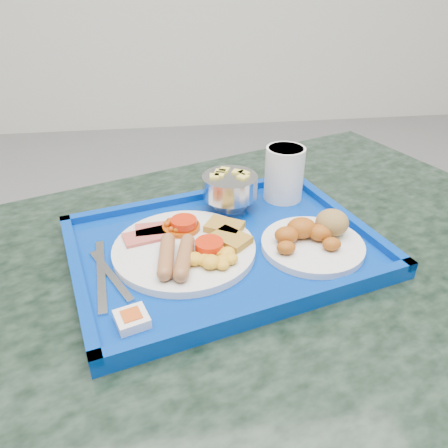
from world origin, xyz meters
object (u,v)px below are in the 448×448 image
Objects in this scene: fruit_bowl at (230,187)px; juice_cup at (284,172)px; table at (242,339)px; bread_plate at (314,237)px; main_plate at (188,247)px; tray at (224,248)px.

juice_cup is at bearing 15.04° from fruit_bowl.
table is 0.25m from bread_plate.
table is at bearing -88.05° from fruit_bowl.
table is 0.29m from fruit_bowl.
table is 0.24m from main_plate.
tray is 0.15m from bread_plate.
main_plate is 2.25× the size of fruit_bowl.
main_plate is at bearing -139.93° from juice_cup.
main_plate is 1.37× the size of bread_plate.
fruit_bowl is at bearing -164.96° from juice_cup.
bread_plate is at bearing -9.61° from tray.
tray is at bearing 15.70° from main_plate.
fruit_bowl is 0.12m from juice_cup.
tray reaches higher than table.
juice_cup is at bearing 40.07° from main_plate.
table is at bearing -122.17° from juice_cup.
main_plate is 0.21m from bread_plate.
table is 0.20m from tray.
bread_plate is at bearing -50.63° from fruit_bowl.
tray is at bearing -132.65° from juice_cup.
juice_cup reaches higher than tray.
main_plate is (-0.06, -0.02, 0.02)m from tray.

